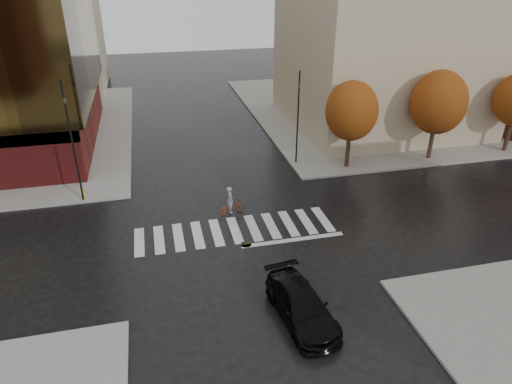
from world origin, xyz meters
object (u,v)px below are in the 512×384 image
at_px(cyclist, 231,205).
at_px(traffic_light_nw, 71,134).
at_px(traffic_light_ne, 298,113).
at_px(fire_hydrant, 83,193).
at_px(sedan, 302,305).

bearing_deg(cyclist, traffic_light_nw, 57.59).
bearing_deg(cyclist, traffic_light_ne, -54.11).
relative_size(traffic_light_ne, fire_hydrant, 10.80).
distance_m(sedan, cyclist, 10.00).
height_order(traffic_light_nw, traffic_light_ne, traffic_light_nw).
relative_size(cyclist, traffic_light_ne, 0.26).
bearing_deg(cyclist, fire_hydrant, 56.53).
height_order(cyclist, fire_hydrant, cyclist).
xyz_separation_m(sedan, traffic_light_ne, (5.04, 16.41, 3.41)).
relative_size(traffic_light_nw, fire_hydrant, 12.09).
bearing_deg(traffic_light_ne, sedan, 59.85).
bearing_deg(fire_hydrant, sedan, -53.12).
xyz_separation_m(traffic_light_nw, traffic_light_ne, (15.48, 2.70, -0.57)).
xyz_separation_m(cyclist, traffic_light_nw, (-9.15, 3.80, 4.06)).
xyz_separation_m(traffic_light_nw, fire_hydrant, (0.00, 0.20, -4.19)).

